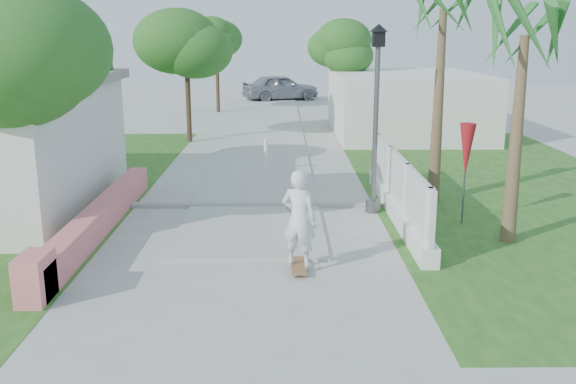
{
  "coord_description": "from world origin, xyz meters",
  "views": [
    {
      "loc": [
        0.67,
        -9.51,
        4.23
      ],
      "look_at": [
        0.81,
        3.1,
        1.1
      ],
      "focal_mm": 40.0,
      "sensor_mm": 36.0,
      "label": 1
    }
  ],
  "objects_px": {
    "patio_umbrella": "(467,151)",
    "skateboarder": "(294,216)",
    "parked_car": "(281,87)",
    "street_lamp": "(376,112)",
    "dog": "(295,225)",
    "bollard": "(266,155)"
  },
  "relations": [
    {
      "from": "patio_umbrella",
      "to": "skateboarder",
      "type": "relative_size",
      "value": 0.82
    },
    {
      "from": "street_lamp",
      "to": "parked_car",
      "type": "relative_size",
      "value": 0.91
    },
    {
      "from": "patio_umbrella",
      "to": "parked_car",
      "type": "height_order",
      "value": "patio_umbrella"
    },
    {
      "from": "patio_umbrella",
      "to": "parked_car",
      "type": "distance_m",
      "value": 28.14
    },
    {
      "from": "bollard",
      "to": "street_lamp",
      "type": "bearing_deg",
      "value": -59.04
    },
    {
      "from": "patio_umbrella",
      "to": "bollard",
      "type": "bearing_deg",
      "value": 129.91
    },
    {
      "from": "bollard",
      "to": "dog",
      "type": "bearing_deg",
      "value": -83.17
    },
    {
      "from": "bollard",
      "to": "dog",
      "type": "distance_m",
      "value": 6.36
    },
    {
      "from": "patio_umbrella",
      "to": "skateboarder",
      "type": "height_order",
      "value": "patio_umbrella"
    },
    {
      "from": "parked_car",
      "to": "skateboarder",
      "type": "bearing_deg",
      "value": 160.06
    },
    {
      "from": "street_lamp",
      "to": "parked_car",
      "type": "bearing_deg",
      "value": 94.81
    },
    {
      "from": "skateboarder",
      "to": "parked_car",
      "type": "relative_size",
      "value": 0.57
    },
    {
      "from": "street_lamp",
      "to": "patio_umbrella",
      "type": "distance_m",
      "value": 2.27
    },
    {
      "from": "street_lamp",
      "to": "patio_umbrella",
      "type": "height_order",
      "value": "street_lamp"
    },
    {
      "from": "dog",
      "to": "bollard",
      "type": "bearing_deg",
      "value": 109.74
    },
    {
      "from": "patio_umbrella",
      "to": "parked_car",
      "type": "relative_size",
      "value": 0.47
    },
    {
      "from": "dog",
      "to": "parked_car",
      "type": "xyz_separation_m",
      "value": [
        -0.31,
        28.62,
        0.62
      ]
    },
    {
      "from": "street_lamp",
      "to": "dog",
      "type": "distance_m",
      "value": 3.45
    },
    {
      "from": "street_lamp",
      "to": "parked_car",
      "type": "xyz_separation_m",
      "value": [
        -2.26,
        26.82,
        -1.59
      ]
    },
    {
      "from": "skateboarder",
      "to": "parked_car",
      "type": "height_order",
      "value": "skateboarder"
    },
    {
      "from": "bollard",
      "to": "dog",
      "type": "relative_size",
      "value": 1.93
    },
    {
      "from": "street_lamp",
      "to": "dog",
      "type": "relative_size",
      "value": 7.88
    }
  ]
}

